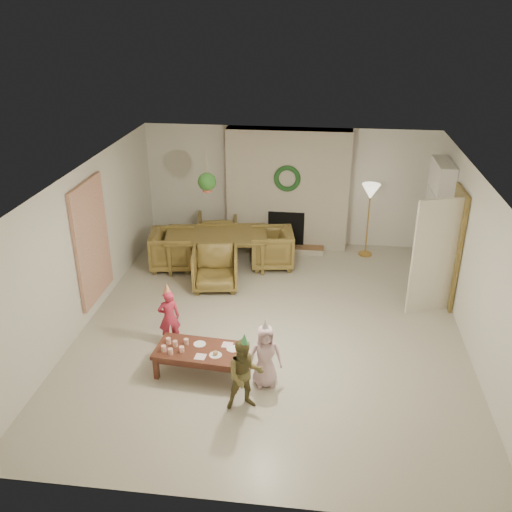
% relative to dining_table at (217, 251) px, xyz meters
% --- Properties ---
extents(floor, '(7.00, 7.00, 0.00)m').
position_rel_dining_table_xyz_m(floor, '(1.28, -2.06, -0.34)').
color(floor, '#B7B29E').
rests_on(floor, ground).
extents(ceiling, '(7.00, 7.00, 0.00)m').
position_rel_dining_table_xyz_m(ceiling, '(1.28, -2.06, 2.16)').
color(ceiling, white).
rests_on(ceiling, wall_back).
extents(wall_back, '(7.00, 0.00, 7.00)m').
position_rel_dining_table_xyz_m(wall_back, '(1.28, 1.44, 0.91)').
color(wall_back, silver).
rests_on(wall_back, floor).
extents(wall_front, '(7.00, 0.00, 7.00)m').
position_rel_dining_table_xyz_m(wall_front, '(1.28, -5.56, 0.91)').
color(wall_front, silver).
rests_on(wall_front, floor).
extents(wall_left, '(0.00, 7.00, 7.00)m').
position_rel_dining_table_xyz_m(wall_left, '(-1.72, -2.06, 0.91)').
color(wall_left, silver).
rests_on(wall_left, floor).
extents(wall_right, '(0.00, 7.00, 7.00)m').
position_rel_dining_table_xyz_m(wall_right, '(4.28, -2.06, 0.91)').
color(wall_right, silver).
rests_on(wall_right, floor).
extents(fireplace_mass, '(2.50, 0.40, 2.50)m').
position_rel_dining_table_xyz_m(fireplace_mass, '(1.28, 1.24, 0.91)').
color(fireplace_mass, '#561717').
rests_on(fireplace_mass, floor).
extents(fireplace_hearth, '(1.60, 0.30, 0.12)m').
position_rel_dining_table_xyz_m(fireplace_hearth, '(1.28, 0.89, -0.28)').
color(fireplace_hearth, brown).
rests_on(fireplace_hearth, floor).
extents(fireplace_firebox, '(0.75, 0.12, 0.75)m').
position_rel_dining_table_xyz_m(fireplace_firebox, '(1.28, 1.06, 0.11)').
color(fireplace_firebox, black).
rests_on(fireplace_firebox, floor).
extents(fireplace_wreath, '(0.54, 0.10, 0.54)m').
position_rel_dining_table_xyz_m(fireplace_wreath, '(1.28, 1.01, 1.21)').
color(fireplace_wreath, '#19431E').
rests_on(fireplace_wreath, fireplace_mass).
extents(floor_lamp_base, '(0.28, 0.28, 0.03)m').
position_rel_dining_table_xyz_m(floor_lamp_base, '(2.95, 0.94, -0.33)').
color(floor_lamp_base, gold).
rests_on(floor_lamp_base, floor).
extents(floor_lamp_post, '(0.03, 0.03, 1.37)m').
position_rel_dining_table_xyz_m(floor_lamp_post, '(2.95, 0.94, 0.36)').
color(floor_lamp_post, gold).
rests_on(floor_lamp_post, floor).
extents(floor_lamp_shade, '(0.36, 0.36, 0.30)m').
position_rel_dining_table_xyz_m(floor_lamp_shade, '(2.95, 0.94, 1.02)').
color(floor_lamp_shade, beige).
rests_on(floor_lamp_shade, floor_lamp_post).
extents(bookshelf_carcass, '(0.30, 1.00, 2.20)m').
position_rel_dining_table_xyz_m(bookshelf_carcass, '(4.12, 0.24, 0.76)').
color(bookshelf_carcass, white).
rests_on(bookshelf_carcass, floor).
extents(bookshelf_shelf_a, '(0.30, 0.92, 0.03)m').
position_rel_dining_table_xyz_m(bookshelf_shelf_a, '(4.10, 0.24, 0.11)').
color(bookshelf_shelf_a, white).
rests_on(bookshelf_shelf_a, bookshelf_carcass).
extents(bookshelf_shelf_b, '(0.30, 0.92, 0.03)m').
position_rel_dining_table_xyz_m(bookshelf_shelf_b, '(4.10, 0.24, 0.51)').
color(bookshelf_shelf_b, white).
rests_on(bookshelf_shelf_b, bookshelf_carcass).
extents(bookshelf_shelf_c, '(0.30, 0.92, 0.03)m').
position_rel_dining_table_xyz_m(bookshelf_shelf_c, '(4.10, 0.24, 0.91)').
color(bookshelf_shelf_c, white).
rests_on(bookshelf_shelf_c, bookshelf_carcass).
extents(bookshelf_shelf_d, '(0.30, 0.92, 0.03)m').
position_rel_dining_table_xyz_m(bookshelf_shelf_d, '(4.10, 0.24, 1.31)').
color(bookshelf_shelf_d, white).
rests_on(bookshelf_shelf_d, bookshelf_carcass).
extents(books_row_lower, '(0.20, 0.40, 0.24)m').
position_rel_dining_table_xyz_m(books_row_lower, '(4.08, 0.09, 0.25)').
color(books_row_lower, maroon).
rests_on(books_row_lower, bookshelf_shelf_a).
extents(books_row_mid, '(0.20, 0.44, 0.24)m').
position_rel_dining_table_xyz_m(books_row_mid, '(4.08, 0.29, 0.65)').
color(books_row_mid, '#283B92').
rests_on(books_row_mid, bookshelf_shelf_b).
extents(books_row_upper, '(0.20, 0.36, 0.22)m').
position_rel_dining_table_xyz_m(books_row_upper, '(4.08, 0.14, 1.04)').
color(books_row_upper, gold).
rests_on(books_row_upper, bookshelf_shelf_c).
extents(door_frame, '(0.05, 0.86, 2.04)m').
position_rel_dining_table_xyz_m(door_frame, '(4.24, -0.86, 0.68)').
color(door_frame, brown).
rests_on(door_frame, floor).
extents(door_leaf, '(0.77, 0.32, 2.00)m').
position_rel_dining_table_xyz_m(door_leaf, '(3.86, -1.24, 0.66)').
color(door_leaf, beige).
rests_on(door_leaf, floor).
extents(curtain_panel, '(0.06, 1.20, 2.00)m').
position_rel_dining_table_xyz_m(curtain_panel, '(-1.68, -1.86, 0.91)').
color(curtain_panel, beige).
rests_on(curtain_panel, wall_left).
extents(dining_table, '(2.10, 1.39, 0.69)m').
position_rel_dining_table_xyz_m(dining_table, '(0.00, 0.00, 0.00)').
color(dining_table, brown).
rests_on(dining_table, floor).
extents(dining_chair_near, '(0.93, 0.95, 0.76)m').
position_rel_dining_table_xyz_m(dining_chair_near, '(0.14, -0.85, 0.04)').
color(dining_chair_near, brown).
rests_on(dining_chair_near, floor).
extents(dining_chair_far, '(0.93, 0.95, 0.76)m').
position_rel_dining_table_xyz_m(dining_chair_far, '(-0.14, 0.85, 0.04)').
color(dining_chair_far, brown).
rests_on(dining_chair_far, floor).
extents(dining_chair_left, '(0.95, 0.93, 0.76)m').
position_rel_dining_table_xyz_m(dining_chair_left, '(-0.85, -0.14, 0.04)').
color(dining_chair_left, brown).
rests_on(dining_chair_left, floor).
extents(dining_chair_right, '(0.95, 0.93, 0.76)m').
position_rel_dining_table_xyz_m(dining_chair_right, '(1.06, 0.17, 0.04)').
color(dining_chair_right, brown).
rests_on(dining_chair_right, floor).
extents(hanging_plant_cord, '(0.01, 0.01, 0.70)m').
position_rel_dining_table_xyz_m(hanging_plant_cord, '(-0.02, -0.56, 1.81)').
color(hanging_plant_cord, tan).
rests_on(hanging_plant_cord, ceiling).
extents(hanging_plant_pot, '(0.16, 0.16, 0.12)m').
position_rel_dining_table_xyz_m(hanging_plant_pot, '(-0.02, -0.56, 1.46)').
color(hanging_plant_pot, '#9C3F32').
rests_on(hanging_plant_pot, hanging_plant_cord).
extents(hanging_plant_foliage, '(0.32, 0.32, 0.32)m').
position_rel_dining_table_xyz_m(hanging_plant_foliage, '(-0.02, -0.56, 1.58)').
color(hanging_plant_foliage, '#1E4E1A').
rests_on(hanging_plant_foliage, hanging_plant_pot).
extents(coffee_table_top, '(1.31, 0.73, 0.06)m').
position_rel_dining_table_xyz_m(coffee_table_top, '(0.42, -3.41, 0.02)').
color(coffee_table_top, '#53291B').
rests_on(coffee_table_top, floor).
extents(coffee_table_apron, '(1.20, 0.62, 0.08)m').
position_rel_dining_table_xyz_m(coffee_table_apron, '(0.42, -3.41, -0.05)').
color(coffee_table_apron, '#53291B').
rests_on(coffee_table_apron, floor).
extents(coffee_leg_fl, '(0.07, 0.07, 0.33)m').
position_rel_dining_table_xyz_m(coffee_leg_fl, '(-0.17, -3.62, -0.18)').
color(coffee_leg_fl, '#53291B').
rests_on(coffee_leg_fl, floor).
extents(coffee_leg_fr, '(0.07, 0.07, 0.33)m').
position_rel_dining_table_xyz_m(coffee_leg_fr, '(0.97, -3.71, -0.18)').
color(coffee_leg_fr, '#53291B').
rests_on(coffee_leg_fr, floor).
extents(coffee_leg_bl, '(0.07, 0.07, 0.33)m').
position_rel_dining_table_xyz_m(coffee_leg_bl, '(-0.13, -3.11, -0.18)').
color(coffee_leg_bl, '#53291B').
rests_on(coffee_leg_bl, floor).
extents(coffee_leg_br, '(0.07, 0.07, 0.33)m').
position_rel_dining_table_xyz_m(coffee_leg_br, '(1.01, -3.20, -0.18)').
color(coffee_leg_br, '#53291B').
rests_on(coffee_leg_br, floor).
extents(cup_a, '(0.07, 0.07, 0.09)m').
position_rel_dining_table_xyz_m(cup_a, '(-0.07, -3.51, 0.09)').
color(cup_a, white).
rests_on(cup_a, coffee_table_top).
extents(cup_b, '(0.07, 0.07, 0.09)m').
position_rel_dining_table_xyz_m(cup_b, '(-0.06, -3.32, 0.09)').
color(cup_b, white).
rests_on(cup_b, coffee_table_top).
extents(cup_c, '(0.07, 0.07, 0.09)m').
position_rel_dining_table_xyz_m(cup_c, '(0.04, -3.57, 0.09)').
color(cup_c, white).
rests_on(cup_c, coffee_table_top).
extents(cup_d, '(0.07, 0.07, 0.09)m').
position_rel_dining_table_xyz_m(cup_d, '(0.05, -3.38, 0.09)').
color(cup_d, white).
rests_on(cup_d, coffee_table_top).
extents(cup_e, '(0.07, 0.07, 0.09)m').
position_rel_dining_table_xyz_m(cup_e, '(0.18, -3.51, 0.09)').
color(cup_e, white).
rests_on(cup_e, coffee_table_top).
extents(cup_f, '(0.07, 0.07, 0.09)m').
position_rel_dining_table_xyz_m(cup_f, '(0.19, -3.31, 0.09)').
color(cup_f, white).
rests_on(cup_f, coffee_table_top).
extents(plate_a, '(0.19, 0.19, 0.01)m').
position_rel_dining_table_xyz_m(plate_a, '(0.38, -3.29, 0.05)').
color(plate_a, white).
rests_on(plate_a, coffee_table_top).
extents(plate_b, '(0.19, 0.19, 0.01)m').
position_rel_dining_table_xyz_m(plate_b, '(0.65, -3.52, 0.05)').
color(plate_b, white).
rests_on(plate_b, coffee_table_top).
extents(plate_c, '(0.19, 0.19, 0.01)m').
position_rel_dining_table_xyz_m(plate_c, '(0.86, -3.35, 0.05)').
color(plate_c, white).
rests_on(plate_c, coffee_table_top).
extents(food_scoop, '(0.07, 0.07, 0.07)m').
position_rel_dining_table_xyz_m(food_scoop, '(0.65, -3.52, 0.09)').
color(food_scoop, tan).
rests_on(food_scoop, plate_b).
extents(napkin_left, '(0.16, 0.16, 0.01)m').
position_rel_dining_table_xyz_m(napkin_left, '(0.45, -3.59, 0.05)').
color(napkin_left, '#F3B3C2').
rests_on(napkin_left, coffee_table_top).
extents(napkin_right, '(0.16, 0.16, 0.01)m').
position_rel_dining_table_xyz_m(napkin_right, '(0.77, -3.26, 0.05)').
color(napkin_right, '#F3B3C2').
rests_on(napkin_right, coffee_table_top).
extents(child_red, '(0.39, 0.33, 0.91)m').
position_rel_dining_table_xyz_m(child_red, '(-0.21, -2.74, 0.11)').
color(child_red, '#BA273F').
rests_on(child_red, floor).
extents(party_hat_red, '(0.13, 0.13, 0.17)m').
position_rel_dining_table_xyz_m(party_hat_red, '(-0.21, -2.74, 0.61)').
color(party_hat_red, gold).
rests_on(party_hat_red, child_red).
extents(child_plaid, '(0.57, 0.50, 1.00)m').
position_rel_dining_table_xyz_m(child_plaid, '(1.14, -4.05, 0.15)').
color(child_plaid, brown).
rests_on(child_plaid, floor).
extents(party_hat_plaid, '(0.12, 0.12, 0.16)m').
position_rel_dining_table_xyz_m(party_hat_plaid, '(1.14, -4.05, 0.69)').
color(party_hat_plaid, '#4BB05F').
rests_on(party_hat_plaid, child_plaid).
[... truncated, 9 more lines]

